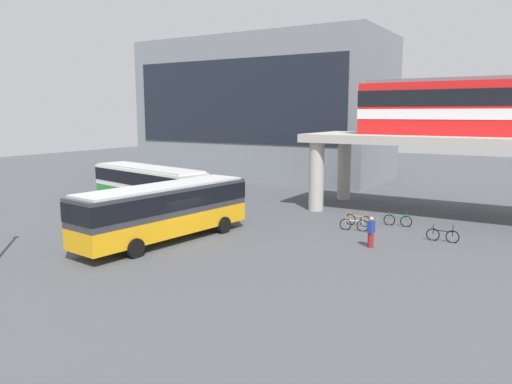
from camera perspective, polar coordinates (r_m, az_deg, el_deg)
The scene contains 10 objects.
ground_plane at distance 36.18m, azimuth 1.18°, elevation -2.33°, with size 120.00×120.00×0.00m, color #47494F.
station_building at distance 56.58m, azimuth 0.93°, elevation 9.54°, with size 27.36×12.43×15.18m.
bus_main at distance 28.05m, azimuth -10.49°, elevation -1.70°, with size 3.91×11.27×3.22m.
bus_secondary at distance 37.72m, azimuth -12.32°, elevation 1.00°, with size 11.33×4.86×3.22m.
bicycle_green at distance 32.97m, azimuth 16.05°, elevation -3.18°, with size 1.78×0.27×1.04m.
bicycle_orange at distance 32.44m, azimuth 11.69°, elevation -3.21°, with size 1.79×0.19×1.04m.
bicycle_silver at distance 31.06m, azimuth 11.25°, elevation -3.74°, with size 1.78×0.35×1.04m.
bicycle_black at distance 29.80m, azimuth 20.75°, elevation -4.71°, with size 1.79×0.10×1.04m.
pedestrian_by_bike_rack at distance 27.32m, azimuth 13.13°, elevation -4.64°, with size 0.36×0.45×1.68m.
pedestrian_near_building at distance 45.91m, azimuth -15.98°, elevation 0.80°, with size 0.32×0.44×1.73m.
Camera 1 is at (17.69, -20.74, 7.18)m, focal length 34.63 mm.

